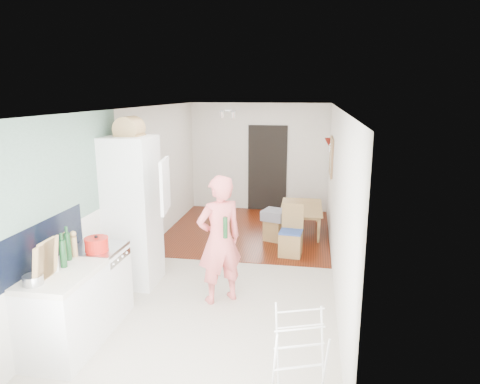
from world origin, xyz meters
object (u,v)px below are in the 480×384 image
(stool, at_px, (274,230))
(dining_table, at_px, (302,221))
(drying_rack, at_px, (299,361))
(dining_chair, at_px, (291,231))
(person, at_px, (219,228))

(stool, bearing_deg, dining_table, 51.41)
(drying_rack, bearing_deg, dining_chair, 74.76)
(drying_rack, bearing_deg, dining_table, 71.71)
(dining_chair, distance_m, stool, 0.83)
(dining_chair, bearing_deg, person, -110.37)
(stool, relative_size, drying_rack, 0.49)
(dining_table, xyz_separation_m, dining_chair, (-0.16, -1.36, 0.22))
(person, relative_size, drying_rack, 2.38)
(dining_chair, relative_size, drying_rack, 1.04)
(dining_table, bearing_deg, drying_rack, -179.60)
(stool, height_order, drying_rack, drying_rack)
(person, distance_m, stool, 2.67)
(dining_table, bearing_deg, dining_chair, 172.42)
(dining_chair, relative_size, stool, 2.10)
(dining_table, relative_size, stool, 2.94)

